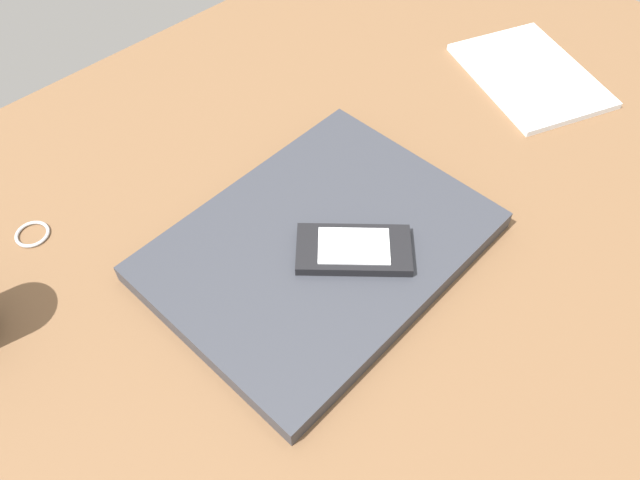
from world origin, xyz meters
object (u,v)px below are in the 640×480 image
(laptop_closed, at_px, (320,246))
(key_ring, at_px, (32,234))
(cell_phone_on_laptop, at_px, (354,249))
(notepad, at_px, (530,75))

(laptop_closed, height_order, key_ring, laptop_closed)
(laptop_closed, xyz_separation_m, cell_phone_on_laptop, (0.01, -0.03, 0.02))
(laptop_closed, relative_size, cell_phone_on_laptop, 2.71)
(cell_phone_on_laptop, distance_m, notepad, 0.39)
(notepad, distance_m, key_ring, 0.63)
(cell_phone_on_laptop, height_order, notepad, cell_phone_on_laptop)
(key_ring, bearing_deg, notepad, -19.16)
(cell_phone_on_laptop, distance_m, key_ring, 0.33)
(laptop_closed, bearing_deg, cell_phone_on_laptop, -73.08)
(cell_phone_on_laptop, bearing_deg, notepad, 7.57)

